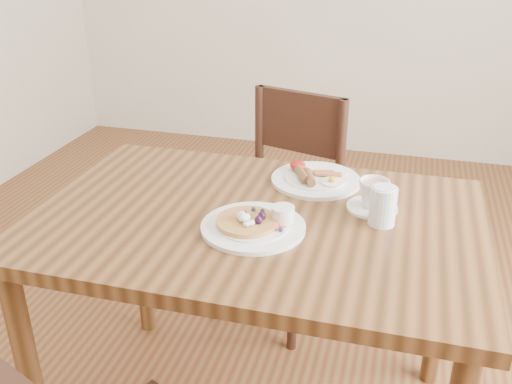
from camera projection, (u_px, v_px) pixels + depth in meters
dining_table at (256, 247)px, 1.58m from camera, size 1.20×0.80×0.75m
chair_far at (282, 197)px, 2.22m from camera, size 0.52×0.52×0.88m
pancake_plate at (255, 224)px, 1.46m from camera, size 0.27×0.27×0.06m
breakfast_plate at (314, 178)px, 1.73m from camera, size 0.27×0.27×0.04m
teacup_saucer at (373, 196)px, 1.55m from camera, size 0.14×0.14×0.09m
water_glass at (383, 206)px, 1.47m from camera, size 0.07×0.07×0.10m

